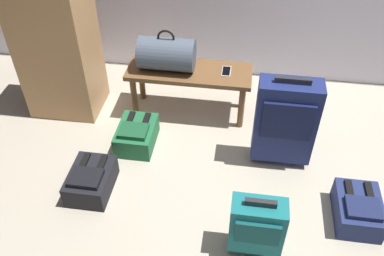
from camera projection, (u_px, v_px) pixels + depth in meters
name	position (u px, v px, depth m)	size (l,w,h in m)	color
ground_plane	(250.00, 200.00, 2.86)	(6.60, 6.60, 0.00)	#B2A893
bench	(189.00, 77.00, 3.36)	(1.00, 0.36, 0.42)	brown
duffel_bag_slate	(167.00, 54.00, 3.25)	(0.44, 0.26, 0.34)	#475160
cell_phone	(226.00, 71.00, 3.29)	(0.07, 0.14, 0.01)	silver
suitcase_upright_navy	(285.00, 121.00, 2.91)	(0.43, 0.21, 0.74)	navy
suitcase_small_teal	(257.00, 225.00, 2.42)	(0.32, 0.19, 0.46)	#14666B
backpack_navy	(358.00, 209.00, 2.69)	(0.28, 0.38, 0.21)	navy
backpack_green	(137.00, 135.00, 3.23)	(0.28, 0.38, 0.21)	#1E6038
backpack_dark	(91.00, 180.00, 2.88)	(0.28, 0.38, 0.21)	black
side_cabinet	(59.00, 50.00, 3.30)	(0.56, 0.44, 1.10)	#A87A4C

